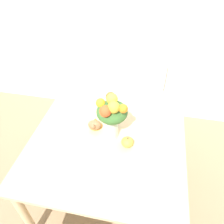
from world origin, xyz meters
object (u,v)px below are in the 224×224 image
pumpkin (127,142)px  turkey_figurine (95,123)px  flower_vase (112,114)px  dining_chair_near_window (145,95)px

pumpkin → turkey_figurine: 0.30m
flower_vase → pumpkin: flower_vase is taller
turkey_figurine → dining_chair_near_window: bearing=68.6°
turkey_figurine → dining_chair_near_window: size_ratio=0.16×
flower_vase → dining_chair_near_window: flower_vase is taller
flower_vase → pumpkin: (0.13, -0.07, -0.19)m
turkey_figurine → pumpkin: bearing=-25.4°
flower_vase → pumpkin: 0.24m
flower_vase → dining_chair_near_window: size_ratio=0.45×
turkey_figurine → flower_vase: bearing=-23.1°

